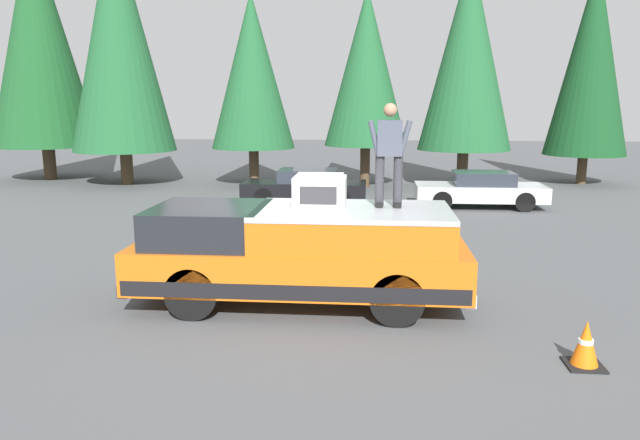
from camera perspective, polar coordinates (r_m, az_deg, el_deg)
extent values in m
plane|color=#4C4F51|center=(10.42, -3.38, -7.60)|extent=(90.00, 90.00, 0.00)
cube|color=orange|center=(10.01, -1.96, -4.17)|extent=(2.00, 5.50, 0.70)
cube|color=black|center=(10.07, -1.96, -5.23)|extent=(2.01, 5.39, 0.24)
cube|color=black|center=(10.16, -10.49, -0.37)|extent=(1.84, 1.87, 0.60)
cube|color=orange|center=(9.80, 3.12, -0.85)|extent=(1.92, 3.19, 0.52)
cube|color=#A8AAAF|center=(9.75, 3.14, 0.88)|extent=(1.94, 3.19, 0.08)
cube|color=#232326|center=(10.74, -16.41, -5.07)|extent=(1.96, 0.16, 0.20)
cube|color=#B2B5BA|center=(10.13, 13.41, -5.89)|extent=(1.96, 0.16, 0.20)
cylinder|color=black|center=(9.62, -12.12, -6.81)|extent=(0.30, 0.84, 0.84)
cylinder|color=black|center=(11.19, -9.58, -4.17)|extent=(0.30, 0.84, 0.84)
cylinder|color=black|center=(9.22, 7.37, -7.44)|extent=(0.30, 0.84, 0.84)
cylinder|color=black|center=(10.85, 7.02, -4.58)|extent=(0.30, 0.84, 0.84)
cube|color=silver|center=(9.71, -0.01, 2.65)|extent=(0.64, 0.84, 0.52)
cube|color=#2D2D30|center=(9.39, -0.18, 2.36)|extent=(0.01, 0.59, 0.29)
cube|color=#99999E|center=(9.67, -0.01, 4.29)|extent=(0.58, 0.76, 0.04)
cylinder|color=#333338|center=(9.91, 7.45, 3.66)|extent=(0.15, 0.15, 0.84)
cube|color=black|center=(9.93, 7.41, 1.46)|extent=(0.26, 0.11, 0.08)
cylinder|color=#333338|center=(9.90, 5.71, 3.69)|extent=(0.15, 0.15, 0.84)
cube|color=black|center=(9.92, 5.67, 1.49)|extent=(0.26, 0.11, 0.08)
cube|color=#474C5B|center=(9.84, 6.68, 7.78)|extent=(0.24, 0.40, 0.58)
sphere|color=#A37A5B|center=(9.82, 6.74, 10.40)|extent=(0.22, 0.22, 0.22)
cylinder|color=#474C5B|center=(9.82, 8.12, 7.74)|extent=(0.09, 0.23, 0.58)
cylinder|color=#474C5B|center=(9.81, 5.24, 7.80)|extent=(0.09, 0.23, 0.58)
cube|color=silver|center=(20.03, 15.00, 2.58)|extent=(1.64, 4.10, 0.50)
cube|color=#282D38|center=(19.99, 15.35, 3.87)|extent=(1.31, 1.89, 0.42)
cylinder|color=black|center=(19.17, 11.59, 1.81)|extent=(0.20, 0.62, 0.62)
cylinder|color=black|center=(20.58, 11.15, 2.46)|extent=(0.20, 0.62, 0.62)
cylinder|color=black|center=(19.63, 18.99, 1.65)|extent=(0.20, 0.62, 0.62)
cylinder|color=black|center=(21.01, 18.06, 2.30)|extent=(0.20, 0.62, 0.62)
cube|color=black|center=(20.06, -1.48, 2.96)|extent=(1.64, 4.10, 0.50)
cube|color=#282D38|center=(19.98, -1.20, 4.27)|extent=(1.31, 1.89, 0.42)
cylinder|color=black|center=(19.56, -5.41, 2.18)|extent=(0.20, 0.62, 0.62)
cylinder|color=black|center=(20.96, -4.71, 2.79)|extent=(0.20, 0.62, 0.62)
cylinder|color=black|center=(19.27, 2.05, 2.08)|extent=(0.20, 0.62, 0.62)
cylinder|color=black|center=(20.69, 2.25, 2.71)|extent=(0.20, 0.62, 0.62)
cube|color=black|center=(8.63, 23.90, -12.55)|extent=(0.47, 0.47, 0.03)
cone|color=orange|center=(8.53, 24.06, -10.73)|extent=(0.36, 0.36, 0.62)
cylinder|color=white|center=(8.51, 24.07, -10.53)|extent=(0.19, 0.19, 0.06)
cylinder|color=#4C3826|center=(27.28, 23.74, 4.45)|extent=(0.39, 0.39, 1.21)
cone|color=#14421E|center=(27.20, 24.49, 13.83)|extent=(3.27, 3.27, 7.72)
cylinder|color=#4C3826|center=(24.97, 13.44, 4.86)|extent=(0.44, 0.44, 1.48)
cone|color=#1E562D|center=(24.91, 13.92, 15.24)|extent=(3.69, 3.69, 7.55)
cylinder|color=#4C3826|center=(24.25, 4.32, 5.17)|extent=(0.39, 0.39, 1.66)
cone|color=#1E562D|center=(24.16, 4.46, 14.35)|extent=(3.28, 3.28, 6.08)
cylinder|color=#4C3826|center=(24.93, -6.32, 5.13)|extent=(0.41, 0.41, 1.51)
cone|color=#1E562D|center=(24.83, -6.52, 13.96)|extent=(3.39, 3.39, 6.15)
cylinder|color=#4C3826|center=(26.11, -17.98, 4.80)|extent=(0.50, 0.50, 1.40)
cone|color=#1E562D|center=(26.11, -18.69, 16.28)|extent=(4.14, 4.14, 9.07)
cylinder|color=#4C3826|center=(29.07, -24.43, 5.00)|extent=(0.53, 0.53, 1.46)
cone|color=#194C23|center=(29.08, -25.30, 15.47)|extent=(4.44, 4.44, 9.18)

